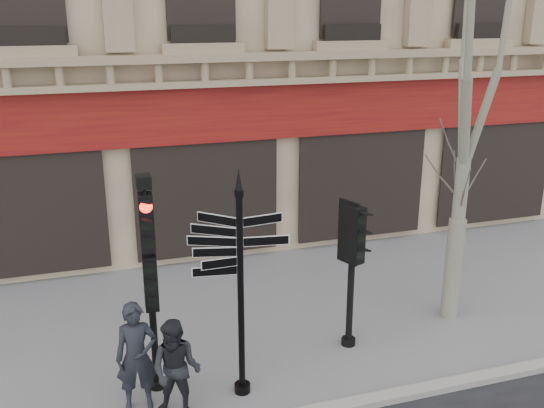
{
  "coord_description": "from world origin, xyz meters",
  "views": [
    {
      "loc": [
        -2.66,
        -8.56,
        5.84
      ],
      "look_at": [
        0.24,
        0.6,
        2.75
      ],
      "focal_mm": 40.0,
      "sensor_mm": 36.0,
      "label": 1
    }
  ],
  "objects": [
    {
      "name": "ground",
      "position": [
        0.0,
        0.0,
        0.0
      ],
      "size": [
        80.0,
        80.0,
        0.0
      ],
      "primitive_type": "plane",
      "color": "slate",
      "rests_on": "ground"
    },
    {
      "name": "traffic_signal_secondary",
      "position": [
        1.62,
        0.33,
        1.86
      ],
      "size": [
        0.53,
        0.46,
        2.67
      ],
      "rotation": [
        0.0,
        0.0,
        0.37
      ],
      "color": "black",
      "rests_on": "ground"
    },
    {
      "name": "pedestrian_a",
      "position": [
        -2.2,
        -0.37,
        0.87
      ],
      "size": [
        0.67,
        0.46,
        1.74
      ],
      "primitive_type": "imported",
      "rotation": [
        0.0,
        0.0,
        -0.08
      ],
      "color": "black",
      "rests_on": "ground"
    },
    {
      "name": "traffic_signal_main",
      "position": [
        -1.88,
        0.05,
        2.25
      ],
      "size": [
        0.41,
        0.3,
        3.56
      ],
      "rotation": [
        0.0,
        0.0,
        -0.05
      ],
      "color": "black",
      "rests_on": "ground"
    },
    {
      "name": "fingerpost",
      "position": [
        -0.6,
        -0.48,
        2.48
      ],
      "size": [
        1.96,
        1.96,
        3.7
      ],
      "rotation": [
        0.0,
        0.0,
        -0.33
      ],
      "color": "black",
      "rests_on": "ground"
    },
    {
      "name": "plane_tree",
      "position": [
        4.0,
        0.73,
        5.53
      ],
      "size": [
        2.97,
        2.97,
        7.89
      ],
      "color": "gray",
      "rests_on": "ground"
    },
    {
      "name": "pedestrian_b",
      "position": [
        -1.67,
        -0.79,
        0.8
      ],
      "size": [
        0.96,
        0.89,
        1.59
      ],
      "primitive_type": "imported",
      "rotation": [
        0.0,
        0.0,
        -0.47
      ],
      "color": "black",
      "rests_on": "ground"
    }
  ]
}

